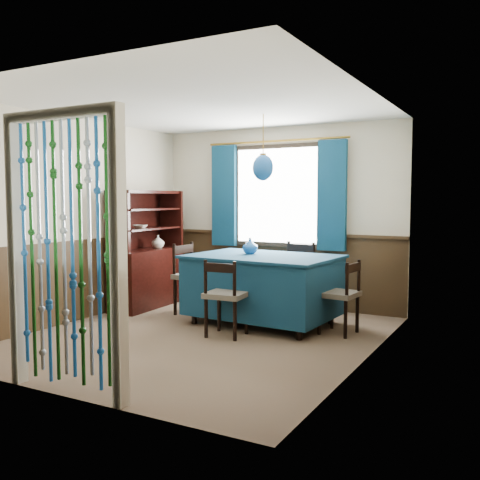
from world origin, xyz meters
The scene contains 22 objects.
floor centered at (0.00, 0.00, 0.00)m, with size 4.00×4.00×0.00m, color brown.
ceiling centered at (0.00, 0.00, 2.50)m, with size 4.00×4.00×0.00m, color silver.
wall_back centered at (0.00, 2.00, 1.25)m, with size 3.60×3.60×0.00m, color beige.
wall_front centered at (0.00, -2.00, 1.25)m, with size 3.60×3.60×0.00m, color beige.
wall_left centered at (-1.80, 0.00, 1.25)m, with size 4.00×4.00×0.00m, color beige.
wall_right centered at (1.80, 0.00, 1.25)m, with size 4.00×4.00×0.00m, color beige.
wainscot_back centered at (0.00, 1.99, 0.50)m, with size 3.60×3.60×0.00m, color #372615.
wainscot_front centered at (0.00, -1.99, 0.50)m, with size 3.60×3.60×0.00m, color #372615.
wainscot_left centered at (-1.79, 0.00, 0.50)m, with size 4.00×4.00×0.00m, color #372615.
wainscot_right centered at (1.79, 0.00, 0.50)m, with size 4.00×4.00×0.00m, color #372615.
window centered at (0.00, 1.95, 1.55)m, with size 1.32×0.12×1.42m, color black.
doorway centered at (0.00, -1.94, 1.05)m, with size 1.16×0.12×2.18m, color silver, non-canonical shape.
dining_table centered at (0.32, 0.86, 0.48)m, with size 1.80×1.30×0.83m.
chair_near centered at (0.22, 0.13, 0.45)m, with size 0.46×0.44×0.85m.
chair_far centered at (0.42, 1.58, 0.50)m, with size 0.53×0.52×0.94m.
chair_left centered at (-0.74, 0.94, 0.49)m, with size 0.46×0.48×0.93m.
chair_right centered at (1.29, 0.85, 0.44)m, with size 0.43×0.45×0.83m.
sideboard centered at (-1.57, 1.01, 0.57)m, with size 0.49×1.26×1.62m.
pendant_lamp centered at (0.32, 0.86, 1.88)m, with size 0.25×0.25×0.78m.
vase_table centered at (0.10, 0.95, 0.92)m, with size 0.17×0.17×0.18m, color #165099.
bowl_shelf centered at (-1.51, 0.82, 1.13)m, with size 0.21×0.21×0.05m, color beige.
vase_sideboard centered at (-1.51, 1.21, 0.91)m, with size 0.20×0.20×0.21m, color beige.
Camera 1 is at (3.11, -4.86, 1.51)m, focal length 40.00 mm.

